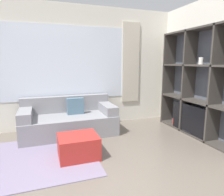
{
  "coord_description": "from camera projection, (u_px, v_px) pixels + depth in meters",
  "views": [
    {
      "loc": [
        -0.44,
        -1.68,
        1.47
      ],
      "look_at": [
        0.7,
        1.56,
        0.85
      ],
      "focal_mm": 32.0,
      "sensor_mm": 36.0,
      "label": 1
    }
  ],
  "objects": [
    {
      "name": "wall_back",
      "position": [
        62.0,
        67.0,
        4.38
      ],
      "size": [
        6.49,
        0.11,
        2.7
      ],
      "color": "silver",
      "rests_on": "ground_plane"
    },
    {
      "name": "area_rug",
      "position": [
        18.0,
        161.0,
        3.0
      ],
      "size": [
        2.29,
        1.66,
        0.01
      ],
      "primitive_type": "cube",
      "color": "slate",
      "rests_on": "ground_plane"
    },
    {
      "name": "wall_right",
      "position": [
        209.0,
        68.0,
        3.92
      ],
      "size": [
        0.07,
        4.03,
        2.7
      ],
      "primitive_type": "cube",
      "color": "silver",
      "rests_on": "ground_plane"
    },
    {
      "name": "shelving_unit",
      "position": [
        202.0,
        86.0,
        3.89
      ],
      "size": [
        0.35,
        2.16,
        2.11
      ],
      "color": "#515660",
      "rests_on": "ground_plane"
    },
    {
      "name": "couch_main",
      "position": [
        69.0,
        120.0,
        4.13
      ],
      "size": [
        1.87,
        0.9,
        0.74
      ],
      "color": "gray",
      "rests_on": "ground_plane"
    },
    {
      "name": "ottoman",
      "position": [
        78.0,
        146.0,
        3.11
      ],
      "size": [
        0.6,
        0.53,
        0.35
      ],
      "color": "#A82823",
      "rests_on": "ground_plane"
    }
  ]
}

